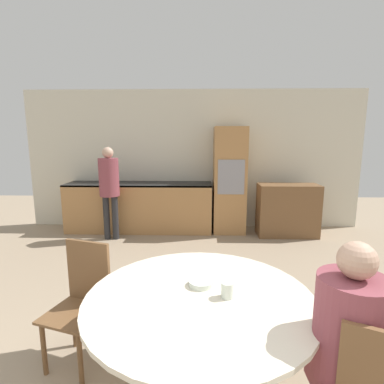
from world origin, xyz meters
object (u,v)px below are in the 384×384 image
object	(u,v)px
chair_far_left	(82,296)
cup	(227,290)
dining_table	(200,325)
sideboard	(288,210)
bowl_near	(201,283)
person_seated	(351,346)
oven_unit	(229,180)
person_standing	(109,183)

from	to	relation	value
chair_far_left	cup	world-z (taller)	chair_far_left
dining_table	chair_far_left	bearing A→B (deg)	157.33
sideboard	chair_far_left	xyz separation A→B (m)	(-2.45, -3.07, 0.05)
cup	bowl_near	size ratio (longest dim) A/B	0.60
dining_table	person_seated	world-z (taller)	person_seated
oven_unit	bowl_near	size ratio (longest dim) A/B	11.57
oven_unit	chair_far_left	bearing A→B (deg)	-113.45
dining_table	chair_far_left	xyz separation A→B (m)	(-0.91, 0.38, -0.03)
oven_unit	sideboard	world-z (taller)	oven_unit
sideboard	dining_table	distance (m)	3.78
dining_table	person_standing	distance (m)	3.55
sideboard	person_standing	size ratio (longest dim) A/B	0.66
person_seated	chair_far_left	bearing A→B (deg)	155.06
sideboard	bowl_near	xyz separation A→B (m)	(-1.53, -3.31, 0.31)
chair_far_left	bowl_near	bearing A→B (deg)	2.00
person_standing	chair_far_left	bearing A→B (deg)	-77.58
oven_unit	person_standing	xyz separation A→B (m)	(-2.05, -0.51, 0.01)
oven_unit	person_standing	bearing A→B (deg)	-166.00
chair_far_left	person_seated	world-z (taller)	person_seated
chair_far_left	person_standing	size ratio (longest dim) A/B	0.59
cup	bowl_near	bearing A→B (deg)	137.79
oven_unit	sideboard	distance (m)	1.15
dining_table	cup	bearing A→B (deg)	-5.10
person_seated	bowl_near	xyz separation A→B (m)	(-0.74, 0.52, 0.05)
dining_table	bowl_near	bearing A→B (deg)	86.44
dining_table	person_seated	size ratio (longest dim) A/B	1.16
oven_unit	chair_far_left	distance (m)	3.64
dining_table	chair_far_left	distance (m)	0.98
sideboard	bowl_near	world-z (taller)	sideboard
person_seated	cup	size ratio (longest dim) A/B	12.57
dining_table	bowl_near	xyz separation A→B (m)	(0.01, 0.13, 0.22)
oven_unit	cup	size ratio (longest dim) A/B	19.39
sideboard	chair_far_left	size ratio (longest dim) A/B	1.12
chair_far_left	cup	xyz separation A→B (m)	(1.08, -0.39, 0.28)
sideboard	cup	distance (m)	3.74
dining_table	person_standing	bearing A→B (deg)	115.59
chair_far_left	bowl_near	xyz separation A→B (m)	(0.91, -0.25, 0.25)
sideboard	dining_table	bearing A→B (deg)	-114.10
chair_far_left	cup	bearing A→B (deg)	-2.97
sideboard	person_seated	bearing A→B (deg)	-101.72
chair_far_left	person_standing	distance (m)	2.90
oven_unit	dining_table	xyz separation A→B (m)	(-0.53, -3.69, -0.41)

